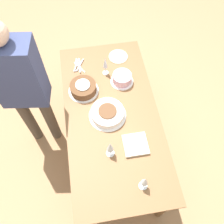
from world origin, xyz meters
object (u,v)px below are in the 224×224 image
wine_glass_far (145,181)px  person_cutting (22,85)px  cake_front_chocolate (83,88)px  cake_back_decorated (122,78)px  cake_center_white (107,113)px  wine_glass_extra (105,63)px  wine_glass_near (110,147)px

wine_glass_far → person_cutting: 1.26m
cake_front_chocolate → wine_glass_far: size_ratio=1.44×
cake_back_decorated → wine_glass_far: (0.99, -0.02, 0.09)m
cake_center_white → wine_glass_far: bearing=14.6°
wine_glass_far → wine_glass_extra: 1.13m
wine_glass_far → person_cutting: size_ratio=0.12×
cake_center_white → person_cutting: 0.76m
cake_center_white → wine_glass_far: 0.68m
cake_center_white → cake_front_chocolate: 0.34m
wine_glass_extra → wine_glass_near: bearing=-6.0°
cake_center_white → cake_front_chocolate: cake_front_chocolate is taller
person_cutting → cake_front_chocolate: bearing=10.1°
cake_center_white → wine_glass_extra: wine_glass_extra is taller
wine_glass_near → wine_glass_far: 0.36m
cake_front_chocolate → cake_back_decorated: cake_front_chocolate is taller
cake_center_white → cake_back_decorated: size_ratio=1.50×
wine_glass_far → wine_glass_extra: (-1.12, -0.12, 0.01)m
wine_glass_extra → person_cutting: bearing=-74.9°
cake_center_white → wine_glass_extra: bearing=173.5°
cake_front_chocolate → person_cutting: 0.53m
wine_glass_far → wine_glass_extra: size_ratio=0.91×
cake_back_decorated → wine_glass_near: wine_glass_near is taller
cake_back_decorated → wine_glass_far: 1.00m
cake_front_chocolate → wine_glass_extra: 0.31m
cake_front_chocolate → wine_glass_near: 0.67m
wine_glass_far → cake_back_decorated: bearing=178.7°
cake_center_white → person_cutting: size_ratio=0.20×
wine_glass_extra → cake_center_white: bearing=-6.5°
cake_front_chocolate → wine_glass_extra: wine_glass_extra is taller
wine_glass_far → cake_front_chocolate: bearing=-159.7°
cake_center_white → wine_glass_near: 0.37m
cake_front_chocolate → wine_glass_extra: (-0.18, 0.23, 0.10)m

